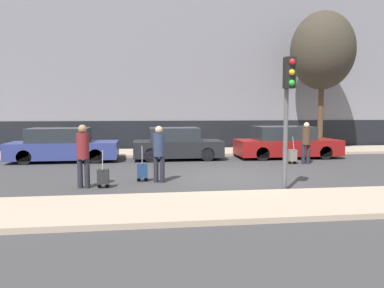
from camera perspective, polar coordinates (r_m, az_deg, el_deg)
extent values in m
plane|color=#38383A|center=(12.33, 5.36, -5.10)|extent=(80.00, 80.00, 0.00)
cube|color=tan|center=(8.79, 10.98, -9.00)|extent=(28.00, 2.50, 0.12)
cube|color=tan|center=(19.13, 0.61, -1.22)|extent=(28.00, 3.00, 0.12)
cube|color=slate|center=(22.53, -0.61, 14.59)|extent=(28.00, 2.09, 11.75)
cube|color=black|center=(21.22, -0.24, 1.42)|extent=(27.44, 0.06, 1.60)
cube|color=navy|center=(16.90, -18.91, -0.88)|extent=(4.52, 1.77, 0.70)
cube|color=#23282D|center=(16.88, -19.58, 1.30)|extent=(2.49, 1.56, 0.59)
cylinder|color=black|center=(15.92, -14.49, -1.82)|extent=(0.60, 0.18, 0.60)
cylinder|color=black|center=(17.49, -13.88, -1.19)|extent=(0.60, 0.18, 0.60)
cylinder|color=black|center=(16.49, -24.21, -1.88)|extent=(0.60, 0.18, 0.60)
cylinder|color=black|center=(18.01, -22.79, -1.26)|extent=(0.60, 0.18, 0.60)
cube|color=black|center=(16.66, -2.18, -0.68)|extent=(3.90, 1.70, 0.70)
cube|color=#23282D|center=(16.59, -2.73, 1.51)|extent=(2.15, 1.50, 0.58)
cylinder|color=black|center=(16.10, 2.37, -1.58)|extent=(0.60, 0.18, 0.60)
cylinder|color=black|center=(17.59, 1.50, -1.00)|extent=(0.60, 0.18, 0.60)
cylinder|color=black|center=(15.86, -6.27, -1.71)|extent=(0.60, 0.18, 0.60)
cylinder|color=black|center=(17.37, -6.40, -1.11)|extent=(0.60, 0.18, 0.60)
cube|color=maroon|center=(17.77, 14.30, -0.47)|extent=(4.68, 1.81, 0.70)
cube|color=#23282D|center=(17.65, 13.79, 1.64)|extent=(2.57, 1.59, 0.61)
cylinder|color=black|center=(17.66, 19.65, -1.28)|extent=(0.60, 0.18, 0.60)
cylinder|color=black|center=(19.11, 17.41, -0.74)|extent=(0.60, 0.18, 0.60)
cylinder|color=black|center=(16.53, 10.68, -1.49)|extent=(0.60, 0.18, 0.60)
cylinder|color=black|center=(18.07, 9.05, -0.90)|extent=(0.60, 0.18, 0.60)
cylinder|color=#23232D|center=(10.98, -15.69, -4.34)|extent=(0.15, 0.15, 0.83)
cylinder|color=#23232D|center=(11.04, -16.70, -4.32)|extent=(0.15, 0.15, 0.83)
cylinder|color=maroon|center=(10.91, -16.30, -0.29)|extent=(0.34, 0.34, 0.73)
sphere|color=#936B4C|center=(10.87, -16.36, 2.23)|extent=(0.24, 0.24, 0.24)
cube|color=#262628|center=(10.88, -13.39, -4.85)|extent=(0.32, 0.24, 0.42)
cylinder|color=black|center=(10.94, -13.95, -6.23)|extent=(0.12, 0.03, 0.12)
cylinder|color=black|center=(10.92, -12.77, -6.23)|extent=(0.12, 0.03, 0.12)
cylinder|color=gray|center=(10.74, -13.48, -2.38)|extent=(0.02, 0.19, 0.53)
cylinder|color=#23232D|center=(11.48, -5.51, -3.85)|extent=(0.15, 0.15, 0.80)
cylinder|color=#23232D|center=(11.41, -4.57, -3.89)|extent=(0.15, 0.15, 0.80)
cylinder|color=#283351|center=(11.35, -5.07, -0.14)|extent=(0.34, 0.34, 0.70)
sphere|color=tan|center=(11.32, -5.09, 2.18)|extent=(0.23, 0.23, 0.23)
cube|color=navy|center=(11.65, -7.59, -4.02)|extent=(0.32, 0.24, 0.44)
cylinder|color=black|center=(11.70, -8.12, -5.39)|extent=(0.12, 0.03, 0.12)
cylinder|color=black|center=(11.70, -7.02, -5.38)|extent=(0.12, 0.03, 0.12)
cylinder|color=gray|center=(11.51, -7.62, -1.64)|extent=(0.02, 0.19, 0.53)
cylinder|color=#23232D|center=(15.95, 16.60, -1.51)|extent=(0.15, 0.15, 0.79)
cylinder|color=#23232D|center=(16.01, 17.28, -1.51)|extent=(0.15, 0.15, 0.79)
cylinder|color=#473323|center=(15.91, 17.01, 1.14)|extent=(0.34, 0.34, 0.69)
sphere|color=beige|center=(15.89, 17.06, 2.78)|extent=(0.22, 0.22, 0.22)
cube|color=slate|center=(15.82, 15.04, -1.69)|extent=(0.32, 0.24, 0.46)
cylinder|color=black|center=(15.82, 14.64, -2.75)|extent=(0.12, 0.03, 0.12)
cylinder|color=black|center=(15.90, 15.39, -2.72)|extent=(0.12, 0.03, 0.12)
cylinder|color=gray|center=(15.71, 15.19, 0.12)|extent=(0.02, 0.19, 0.53)
cylinder|color=#515154|center=(10.31, 14.09, 2.71)|extent=(0.12, 0.12, 3.56)
cube|color=black|center=(10.18, 14.65, 10.46)|extent=(0.28, 0.24, 0.80)
sphere|color=red|center=(10.07, 15.02, 12.04)|extent=(0.15, 0.15, 0.15)
sphere|color=gold|center=(10.04, 14.98, 10.53)|extent=(0.15, 0.15, 0.15)
sphere|color=green|center=(10.02, 14.94, 9.01)|extent=(0.15, 0.15, 0.15)
torus|color=black|center=(19.84, 13.16, 0.09)|extent=(0.72, 0.06, 0.72)
torus|color=black|center=(19.49, 10.27, 0.06)|extent=(0.72, 0.06, 0.72)
cylinder|color=maroon|center=(19.65, 11.74, 0.65)|extent=(1.00, 0.05, 0.05)
cylinder|color=maroon|center=(19.57, 11.23, 1.23)|extent=(0.04, 0.04, 0.40)
cylinder|color=#4C3826|center=(21.00, 18.99, 4.24)|extent=(0.28, 0.28, 3.66)
ellipsoid|color=#383328|center=(21.23, 19.27, 13.29)|extent=(3.30, 3.30, 4.03)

